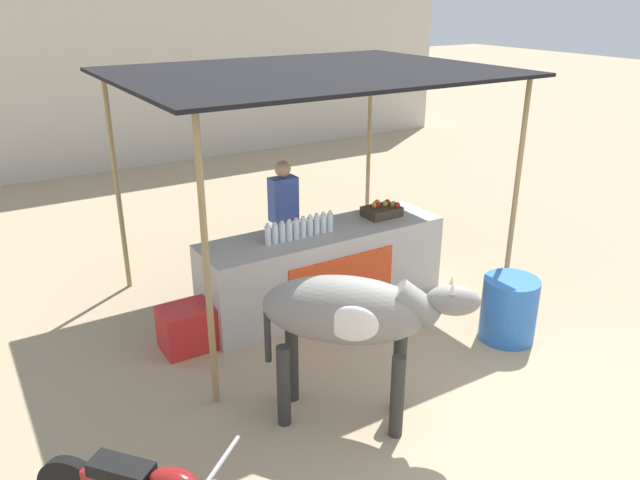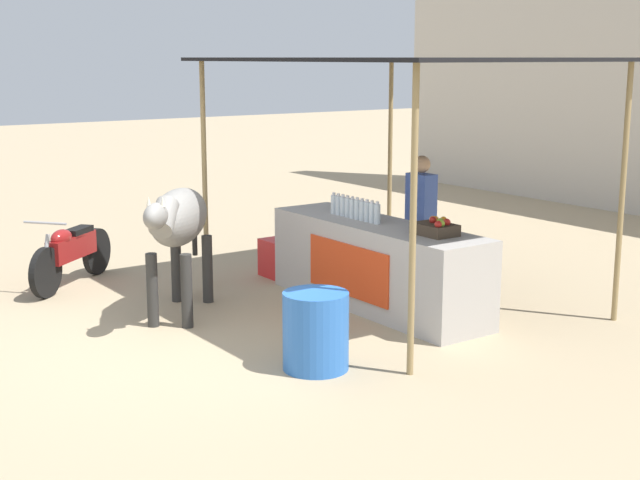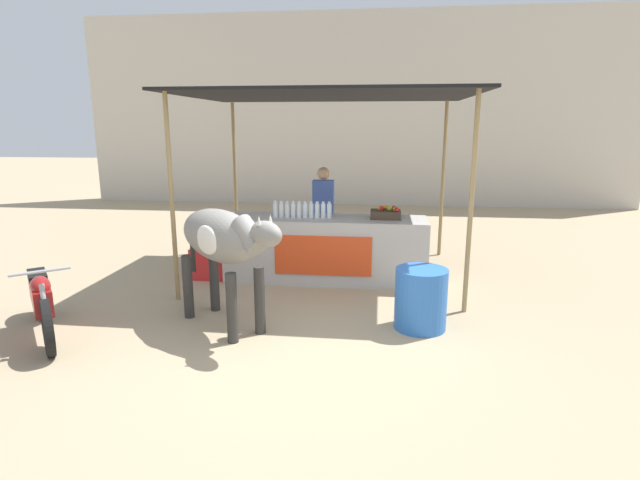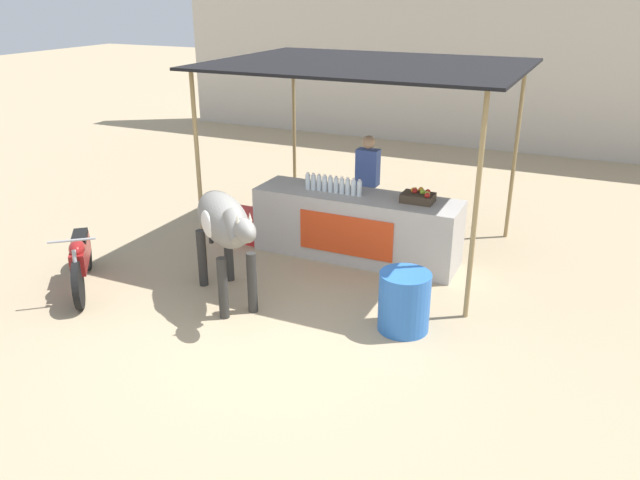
% 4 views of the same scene
% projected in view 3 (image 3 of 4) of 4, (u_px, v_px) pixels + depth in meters
% --- Properties ---
extents(ground_plane, '(60.00, 60.00, 0.00)m').
position_uv_depth(ground_plane, '(304.00, 338.00, 5.52)').
color(ground_plane, tan).
extents(building_wall_far, '(16.00, 0.50, 5.44)m').
position_uv_depth(building_wall_far, '(355.00, 111.00, 14.53)').
color(building_wall_far, beige).
rests_on(building_wall_far, ground).
extents(stall_counter, '(3.00, 0.82, 0.96)m').
position_uv_depth(stall_counter, '(326.00, 249.00, 7.54)').
color(stall_counter, '#B2ADA8').
rests_on(stall_counter, ground).
extents(stall_awning, '(4.20, 3.20, 2.76)m').
position_uv_depth(stall_awning, '(328.00, 102.00, 7.35)').
color(stall_awning, black).
rests_on(stall_awning, ground).
extents(water_bottle_row, '(0.88, 0.07, 0.25)m').
position_uv_depth(water_bottle_row, '(302.00, 210.00, 7.40)').
color(water_bottle_row, silver).
rests_on(water_bottle_row, stall_counter).
extents(fruit_crate, '(0.44, 0.32, 0.18)m').
position_uv_depth(fruit_crate, '(386.00, 213.00, 7.36)').
color(fruit_crate, '#3F3326').
rests_on(fruit_crate, stall_counter).
extents(vendor_behind_counter, '(0.34, 0.22, 1.65)m').
position_uv_depth(vendor_behind_counter, '(323.00, 216.00, 8.20)').
color(vendor_behind_counter, '#383842').
rests_on(vendor_behind_counter, ground).
extents(cooler_box, '(0.60, 0.44, 0.48)m').
position_uv_depth(cooler_box, '(213.00, 262.00, 7.70)').
color(cooler_box, red).
rests_on(cooler_box, ground).
extents(water_barrel, '(0.60, 0.60, 0.71)m').
position_uv_depth(water_barrel, '(421.00, 299.00, 5.73)').
color(water_barrel, blue).
rests_on(water_barrel, ground).
extents(cow, '(1.62, 1.47, 1.44)m').
position_uv_depth(cow, '(223.00, 241.00, 5.62)').
color(cow, gray).
rests_on(cow, ground).
extents(motorcycle_parked, '(1.21, 1.43, 0.90)m').
position_uv_depth(motorcycle_parked, '(41.00, 299.00, 5.50)').
color(motorcycle_parked, black).
rests_on(motorcycle_parked, ground).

